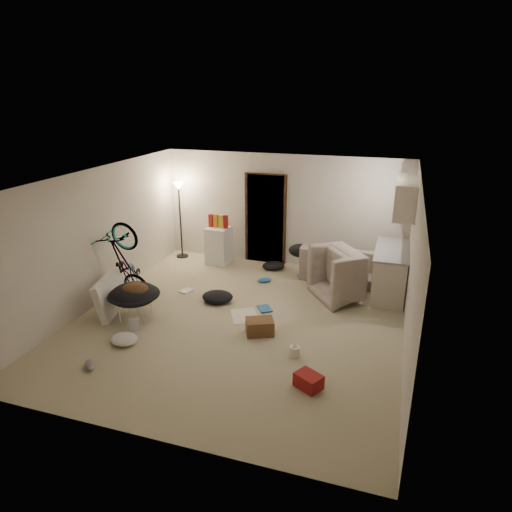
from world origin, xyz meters
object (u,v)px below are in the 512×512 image
(mini_fridge, at_px, (219,245))
(kitchen_counter, at_px, (390,272))
(tv_box, at_px, (110,295))
(armchair, at_px, (353,278))
(bicycle, at_px, (126,279))
(drink_case_b, at_px, (309,381))
(saucer_chair, at_px, (134,299))
(drink_case_a, at_px, (260,327))
(floor_lamp, at_px, (179,204))
(juicer, at_px, (294,351))
(sofa, at_px, (345,267))

(mini_fridge, bearing_deg, kitchen_counter, -4.47)
(tv_box, bearing_deg, armchair, 13.45)
(bicycle, bearing_deg, drink_case_b, -108.06)
(saucer_chair, distance_m, drink_case_a, 2.26)
(kitchen_counter, bearing_deg, mini_fridge, 171.83)
(kitchen_counter, bearing_deg, armchair, -153.47)
(mini_fridge, xyz_separation_m, drink_case_b, (2.95, -4.04, -0.32))
(floor_lamp, height_order, drink_case_a, floor_lamp)
(mini_fridge, xyz_separation_m, juicer, (2.59, -3.35, -0.33))
(mini_fridge, bearing_deg, drink_case_a, -52.85)
(sofa, height_order, armchair, armchair)
(armchair, bearing_deg, tv_box, 80.31)
(saucer_chair, bearing_deg, mini_fridge, 83.31)
(kitchen_counter, height_order, armchair, kitchen_counter)
(bicycle, bearing_deg, juicer, -100.16)
(kitchen_counter, distance_m, saucer_chair, 4.86)
(kitchen_counter, xyz_separation_m, armchair, (-0.67, -0.34, -0.08))
(floor_lamp, distance_m, drink_case_a, 4.30)
(floor_lamp, xyz_separation_m, drink_case_a, (2.88, -2.96, -1.18))
(juicer, bearing_deg, armchair, 76.95)
(drink_case_a, relative_size, drink_case_b, 1.27)
(kitchen_counter, distance_m, drink_case_b, 3.61)
(floor_lamp, bearing_deg, armchair, -13.35)
(bicycle, bearing_deg, armchair, -64.53)
(sofa, height_order, saucer_chair, saucer_chair)
(sofa, bearing_deg, floor_lamp, -2.30)
(saucer_chair, bearing_deg, juicer, -6.50)
(kitchen_counter, relative_size, tv_box, 1.46)
(sofa, relative_size, tv_box, 1.78)
(drink_case_b, bearing_deg, tv_box, -166.38)
(tv_box, bearing_deg, mini_fridge, 59.68)
(sofa, distance_m, armchair, 0.83)
(armchair, bearing_deg, floor_lamp, 40.20)
(armchair, xyz_separation_m, drink_case_b, (-0.21, -3.15, -0.26))
(armchair, xyz_separation_m, saucer_chair, (-3.51, -2.12, 0.02))
(drink_case_a, height_order, juicer, drink_case_a)
(armchair, bearing_deg, bicycle, 74.04)
(floor_lamp, relative_size, armchair, 1.63)
(kitchen_counter, bearing_deg, drink_case_a, -130.12)
(juicer, bearing_deg, mini_fridge, 127.75)
(floor_lamp, relative_size, sofa, 0.99)
(bicycle, relative_size, tv_box, 1.58)
(drink_case_a, bearing_deg, sofa, 45.09)
(sofa, height_order, juicer, sofa)
(kitchen_counter, height_order, sofa, kitchen_counter)
(kitchen_counter, relative_size, juicer, 6.52)
(bicycle, xyz_separation_m, drink_case_a, (2.78, -0.46, -0.30))
(kitchen_counter, height_order, drink_case_a, kitchen_counter)
(kitchen_counter, xyz_separation_m, saucer_chair, (-4.19, -2.46, -0.06))
(kitchen_counter, xyz_separation_m, sofa, (-0.92, 0.45, -0.17))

